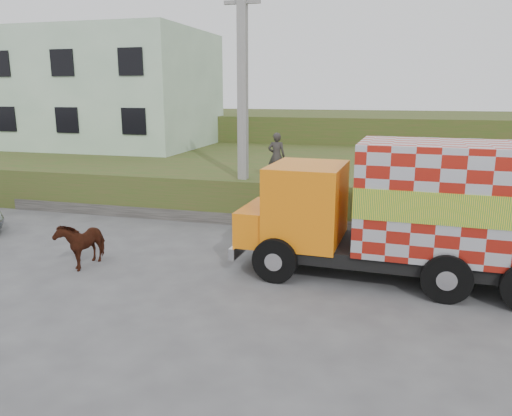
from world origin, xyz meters
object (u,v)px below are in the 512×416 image
(cargo_truck, at_px, (412,210))
(cow, at_px, (82,242))
(utility_pole, at_px, (243,102))
(pedestrian, at_px, (276,156))

(cargo_truck, xyz_separation_m, cow, (-8.19, -1.20, -1.10))
(cow, bearing_deg, cargo_truck, 10.33)
(utility_pole, xyz_separation_m, pedestrian, (1.12, 0.20, -1.78))
(cargo_truck, bearing_deg, pedestrian, 136.81)
(utility_pole, distance_m, cow, 7.00)
(utility_pole, relative_size, cow, 5.49)
(utility_pole, bearing_deg, cargo_truck, -37.83)
(utility_pole, bearing_deg, cow, -116.84)
(utility_pole, xyz_separation_m, cargo_truck, (5.44, -4.22, -2.36))
(cow, bearing_deg, pedestrian, 57.47)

